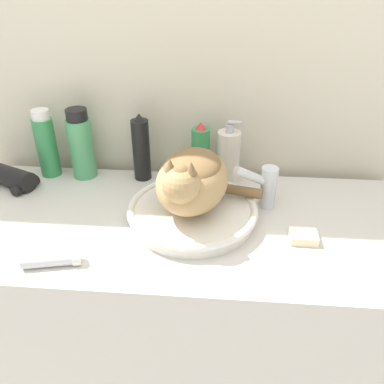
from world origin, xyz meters
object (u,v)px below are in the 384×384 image
faucet (265,185)px  shampoo_bottle_tall (46,144)px  soap_pump_bottle (228,157)px  hairspray_can_black (141,149)px  cat (192,178)px  spray_bottle_trigger (201,154)px  cream_tube (53,260)px  mouthwash_bottle (81,145)px  hair_dryer (13,178)px  soap_bar (303,237)px

faucet → shampoo_bottle_tall: size_ratio=0.66×
soap_pump_bottle → hairspray_can_black: 0.27m
cat → spray_bottle_trigger: (0.01, 0.23, -0.04)m
cat → cream_tube: cat is taller
mouthwash_bottle → soap_pump_bottle: size_ratio=1.10×
shampoo_bottle_tall → cat: bearing=-25.7°
soap_pump_bottle → cat: bearing=-111.9°
hairspray_can_black → cream_tube: bearing=-107.0°
hair_dryer → faucet: bearing=-160.7°
cream_tube → soap_bar: 0.61m
cat → faucet: size_ratio=2.09×
hairspray_can_black → faucet: bearing=-20.4°
spray_bottle_trigger → hair_dryer: size_ratio=1.10×
faucet → hairspray_can_black: (-0.37, 0.14, 0.03)m
shampoo_bottle_tall → soap_bar: size_ratio=3.19×
cat → faucet: cat is taller
soap_pump_bottle → hairspray_can_black: hairspray_can_black is taller
cat → faucet: (0.19, 0.09, -0.06)m
hairspray_can_black → hair_dryer: bearing=-167.5°
soap_bar → shampoo_bottle_tall: bearing=159.3°
hair_dryer → soap_bar: hair_dryer is taller
cat → soap_pump_bottle: size_ratio=1.48×
soap_pump_bottle → hair_dryer: bearing=-172.5°
mouthwash_bottle → cream_tube: bearing=-82.4°
faucet → hairspray_can_black: size_ratio=0.67×
hairspray_can_black → soap_bar: size_ratio=3.17×
soap_pump_bottle → faucet: bearing=-53.3°
faucet → soap_pump_bottle: (-0.10, 0.14, 0.01)m
spray_bottle_trigger → hairspray_can_black: size_ratio=0.90×
shampoo_bottle_tall → hair_dryer: size_ratio=1.23×
hairspray_can_black → soap_bar: (0.46, -0.29, -0.09)m
soap_pump_bottle → cream_tube: size_ratio=1.47×
hair_dryer → cat: bearing=-171.1°
mouthwash_bottle → soap_bar: mouthwash_bottle is taller
shampoo_bottle_tall → hairspray_can_black: (0.30, -0.00, -0.00)m
mouthwash_bottle → soap_bar: size_ratio=3.28×
shampoo_bottle_tall → hair_dryer: (-0.09, -0.09, -0.08)m
cream_tube → soap_pump_bottle: bearing=47.1°
shampoo_bottle_tall → cream_tube: (0.17, -0.43, -0.09)m
cream_tube → hair_dryer: hair_dryer is taller
hairspray_can_black → soap_bar: hairspray_can_black is taller
mouthwash_bottle → soap_bar: bearing=-23.9°
mouthwash_bottle → hair_dryer: size_ratio=1.26×
soap_bar → spray_bottle_trigger: bearing=134.0°
mouthwash_bottle → soap_pump_bottle: 0.46m
faucet → cream_tube: (-0.50, -0.29, -0.06)m
cat → soap_bar: bearing=89.5°
hair_dryer → mouthwash_bottle: bearing=-133.4°
faucet → soap_pump_bottle: size_ratio=0.71×
hairspray_can_black → soap_bar: bearing=-31.9°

